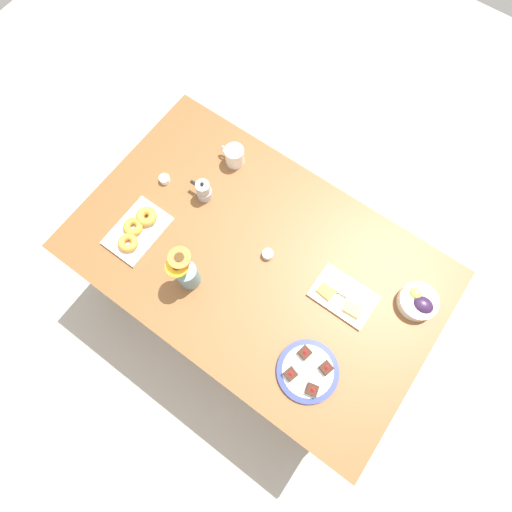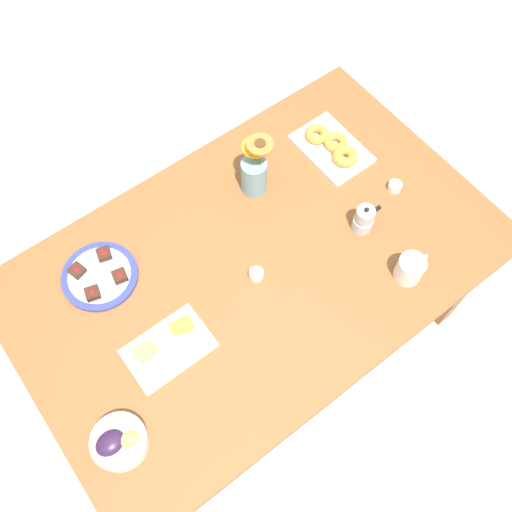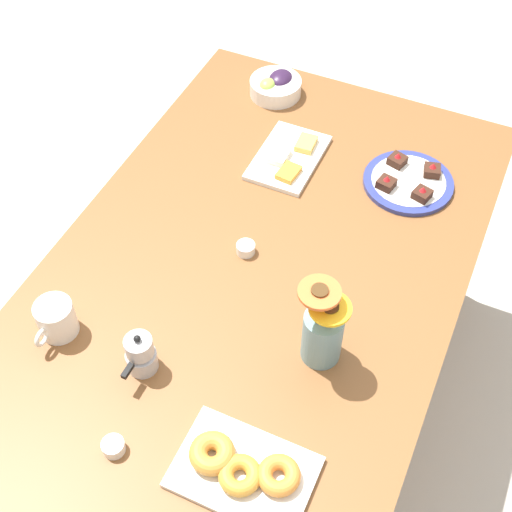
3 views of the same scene
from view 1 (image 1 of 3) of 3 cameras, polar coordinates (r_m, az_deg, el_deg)
name	(u,v)px [view 1 (image 1 of 3)]	position (r m, az deg, el deg)	size (l,w,h in m)	color
ground_plane	(256,296)	(2.44, 0.00, -5.80)	(6.00, 6.00, 0.00)	#B7B2A8
dining_table	(256,265)	(1.81, 0.00, -1.26)	(1.60, 1.00, 0.74)	brown
coffee_mug	(234,156)	(1.90, -3.11, 14.13)	(0.12, 0.09, 0.09)	white
grape_bowl	(418,302)	(1.78, 22.18, -6.07)	(0.16, 0.16, 0.07)	white
cheese_platter	(343,296)	(1.71, 12.31, -5.63)	(0.26, 0.17, 0.03)	white
croissant_platter	(137,229)	(1.83, -16.59, 3.72)	(0.19, 0.28, 0.05)	white
jam_cup_honey	(268,254)	(1.72, 1.69, 0.26)	(0.05, 0.05, 0.03)	white
jam_cup_berry	(165,179)	(1.92, -12.93, 10.67)	(0.05, 0.05, 0.03)	white
dessert_plate	(308,371)	(1.65, 7.41, -15.99)	(0.25, 0.25, 0.05)	navy
flower_vase	(187,274)	(1.64, -9.84, -2.53)	(0.11, 0.12, 0.25)	#6B939E
moka_pot	(204,191)	(1.82, -7.49, 9.25)	(0.11, 0.07, 0.12)	#B7B7BC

